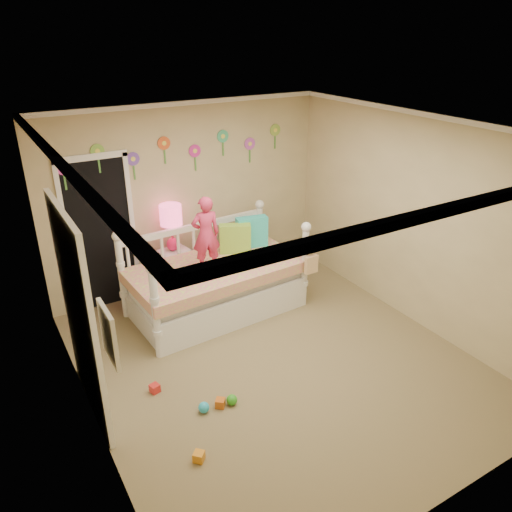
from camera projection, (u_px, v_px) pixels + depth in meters
floor at (275, 360)px, 5.69m from camera, size 4.00×4.50×0.01m
ceiling at (280, 130)px, 4.59m from camera, size 4.00×4.50×0.01m
back_wall at (189, 198)px, 6.89m from camera, size 4.00×0.01×2.60m
left_wall at (79, 309)px, 4.21m from camera, size 0.01×4.50×2.60m
right_wall at (415, 222)px, 6.07m from camera, size 0.01×4.50×2.60m
crown_molding at (280, 133)px, 4.60m from camera, size 4.00×4.50×0.06m
daybed at (215, 269)px, 6.44m from camera, size 2.30×1.32×1.21m
pillow_turquoise at (252, 232)px, 6.85m from camera, size 0.45×0.23×0.43m
pillow_lime at (235, 239)px, 6.68m from camera, size 0.44×0.32×0.39m
child at (206, 234)px, 6.07m from camera, size 0.38×0.28×0.96m
nightstand at (175, 272)px, 6.99m from camera, size 0.44×0.36×0.66m
table_lamp at (171, 221)px, 6.67m from camera, size 0.30×0.30×0.65m
closet_doorway at (101, 234)px, 6.41m from camera, size 0.90×0.04×2.07m
flower_decals at (180, 153)px, 6.57m from camera, size 3.40×0.02×0.50m
mirror_closet at (80, 316)px, 4.57m from camera, size 0.07×1.30×2.10m
wall_picture at (109, 335)px, 3.42m from camera, size 0.05×0.34×0.42m
hanging_bag at (309, 259)px, 6.42m from camera, size 0.20×0.16×0.36m
toy_scatter at (206, 404)px, 4.95m from camera, size 1.25×1.51×0.11m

